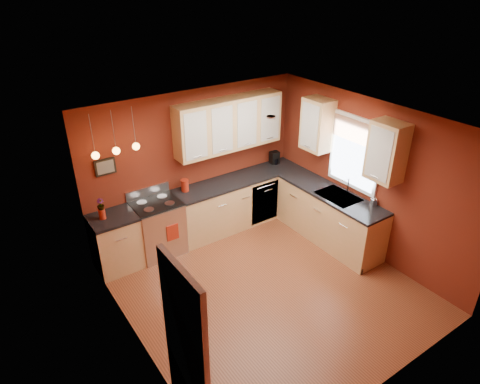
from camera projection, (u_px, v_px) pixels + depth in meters
floor at (267, 288)px, 6.51m from camera, size 4.20×4.20×0.00m
ceiling at (273, 125)px, 5.29m from camera, size 4.00×4.20×0.02m
wall_back at (195, 164)px, 7.43m from camera, size 4.00×0.02×2.60m
wall_front at (397, 302)px, 4.38m from camera, size 4.00×0.02×2.60m
wall_left at (133, 266)px, 4.90m from camera, size 0.02×4.20×2.60m
wall_right at (367, 179)px, 6.91m from camera, size 0.02×4.20×2.60m
base_cabinets_back_left at (116, 243)px, 6.78m from camera, size 0.70×0.60×0.90m
base_cabinets_back_right at (240, 202)px, 7.98m from camera, size 2.54×0.60×0.90m
base_cabinets_right at (329, 217)px, 7.48m from camera, size 0.60×2.10×0.90m
counter_back_left at (112, 218)px, 6.56m from camera, size 0.70×0.62×0.04m
counter_back_right at (240, 179)px, 7.75m from camera, size 2.54×0.62×0.04m
counter_right at (331, 194)px, 7.26m from camera, size 0.62×2.10×0.04m
gas_range at (158, 227)px, 7.13m from camera, size 0.76×0.64×1.11m
dishwasher_front at (265, 202)px, 7.95m from camera, size 0.60×0.02×0.80m
sink at (338, 197)px, 7.15m from camera, size 0.50×0.70×0.33m
window at (355, 151)px, 6.93m from camera, size 0.06×1.02×1.22m
door_left_wall at (186, 350)px, 4.17m from camera, size 0.12×0.82×2.05m
upper_cabinets_back at (229, 124)px, 7.30m from camera, size 2.00×0.35×0.90m
upper_cabinets_right at (349, 137)px, 6.75m from camera, size 0.35×1.95×0.90m
wall_picture at (105, 167)px, 6.47m from camera, size 0.32×0.03×0.26m
pendant_lights at (116, 150)px, 6.11m from camera, size 0.71×0.11×0.66m
red_canister at (185, 185)px, 7.26m from camera, size 0.14×0.14×0.21m
red_vase at (102, 214)px, 6.47m from camera, size 0.10×0.10×0.16m
flowers at (100, 205)px, 6.40m from camera, size 0.12×0.12×0.19m
coffee_maker at (275, 158)px, 8.27m from camera, size 0.18×0.18×0.24m
soap_pump at (374, 201)px, 6.81m from camera, size 0.10×0.10×0.17m
dish_towel at (173, 232)px, 6.93m from camera, size 0.21×0.01×0.28m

